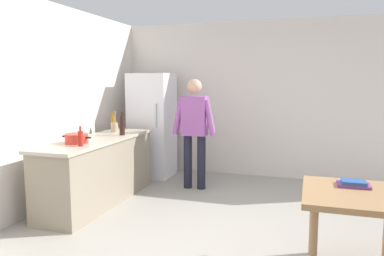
{
  "coord_description": "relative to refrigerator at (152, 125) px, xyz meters",
  "views": [
    {
      "loc": [
        0.74,
        -3.58,
        1.67
      ],
      "look_at": [
        -0.84,
        1.37,
        1.01
      ],
      "focal_mm": 34.84,
      "sensor_mm": 36.0,
      "label": 1
    }
  ],
  "objects": [
    {
      "name": "bottle_sauce_red",
      "position": [
        0.05,
        -2.22,
        0.1
      ],
      "size": [
        0.06,
        0.06,
        0.24
      ],
      "color": "#B22319",
      "rests_on": "kitchen_counter"
    },
    {
      "name": "bottle_wine_dark",
      "position": [
        0.08,
        -1.25,
        0.15
      ],
      "size": [
        0.08,
        0.08,
        0.34
      ],
      "color": "black",
      "rests_on": "kitchen_counter"
    },
    {
      "name": "wall_back",
      "position": [
        1.9,
        0.6,
        0.45
      ],
      "size": [
        6.4,
        0.12,
        2.7
      ],
      "primitive_type": "cube",
      "color": "silver",
      "rests_on": "ground_plane"
    },
    {
      "name": "refrigerator",
      "position": [
        0.0,
        0.0,
        0.0
      ],
      "size": [
        0.7,
        0.67,
        1.8
      ],
      "color": "white",
      "rests_on": "ground_plane"
    },
    {
      "name": "utensil_jar",
      "position": [
        -0.2,
        -0.98,
        0.08
      ],
      "size": [
        0.11,
        0.11,
        0.32
      ],
      "color": "tan",
      "rests_on": "kitchen_counter"
    },
    {
      "name": "book_stack",
      "position": [
        3.02,
        -2.51,
        -0.13
      ],
      "size": [
        0.27,
        0.19,
        0.05
      ],
      "color": "#753D7F",
      "rests_on": "dining_table"
    },
    {
      "name": "person",
      "position": [
        0.95,
        -0.55,
        0.08
      ],
      "size": [
        0.7,
        0.22,
        1.7
      ],
      "color": "#1E1E2D",
      "rests_on": "ground_plane"
    },
    {
      "name": "kitchen_counter",
      "position": [
        -0.1,
        -1.6,
        -0.45
      ],
      "size": [
        0.64,
        2.2,
        0.9
      ],
      "color": "gray",
      "rests_on": "ground_plane"
    },
    {
      "name": "wall_left",
      "position": [
        -0.7,
        -2.2,
        0.45
      ],
      "size": [
        0.12,
        5.6,
        2.7
      ],
      "primitive_type": "cube",
      "color": "silver",
      "rests_on": "ground_plane"
    },
    {
      "name": "ground_plane",
      "position": [
        1.9,
        -2.4,
        -0.9
      ],
      "size": [
        14.0,
        14.0,
        0.0
      ],
      "primitive_type": "plane",
      "color": "#9E998E"
    },
    {
      "name": "cooking_pot",
      "position": [
        -0.12,
        -2.05,
        0.06
      ],
      "size": [
        0.4,
        0.28,
        0.12
      ],
      "color": "red",
      "rests_on": "kitchen_counter"
    },
    {
      "name": "bottle_oil_amber",
      "position": [
        -0.33,
        -0.79,
        0.12
      ],
      "size": [
        0.06,
        0.06,
        0.28
      ],
      "color": "#996619",
      "rests_on": "kitchen_counter"
    }
  ]
}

